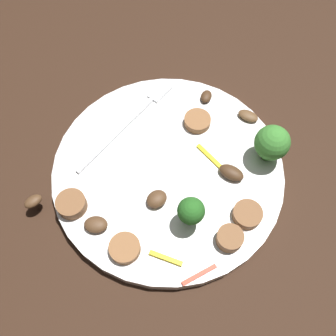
% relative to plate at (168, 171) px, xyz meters
% --- Properties ---
extents(ground_plane, '(1.40, 1.40, 0.00)m').
position_rel_plate_xyz_m(ground_plane, '(0.00, 0.00, -0.01)').
color(ground_plane, black).
extents(plate, '(0.29, 0.29, 0.02)m').
position_rel_plate_xyz_m(plate, '(0.00, 0.00, 0.00)').
color(plate, white).
rests_on(plate, ground_plane).
extents(fork, '(0.18, 0.04, 0.00)m').
position_rel_plate_xyz_m(fork, '(0.04, 0.08, 0.01)').
color(fork, silver).
rests_on(fork, plate).
extents(broccoli_floret_0, '(0.03, 0.03, 0.05)m').
position_rel_plate_xyz_m(broccoli_floret_0, '(-0.05, -0.06, 0.04)').
color(broccoli_floret_0, '#296420').
rests_on(broccoli_floret_0, plate).
extents(broccoli_floret_1, '(0.04, 0.04, 0.06)m').
position_rel_plate_xyz_m(broccoli_floret_1, '(0.08, -0.10, 0.04)').
color(broccoli_floret_1, '#408630').
rests_on(broccoli_floret_1, plate).
extents(sausage_slice_0, '(0.04, 0.04, 0.01)m').
position_rel_plate_xyz_m(sausage_slice_0, '(-0.01, -0.11, 0.01)').
color(sausage_slice_0, brown).
rests_on(sausage_slice_0, plate).
extents(sausage_slice_1, '(0.04, 0.04, 0.02)m').
position_rel_plate_xyz_m(sausage_slice_1, '(-0.10, 0.07, 0.02)').
color(sausage_slice_1, brown).
rests_on(sausage_slice_1, plate).
extents(sausage_slice_2, '(0.04, 0.04, 0.02)m').
position_rel_plate_xyz_m(sausage_slice_2, '(-0.05, -0.11, 0.02)').
color(sausage_slice_2, brown).
rests_on(sausage_slice_2, plate).
extents(sausage_slice_3, '(0.04, 0.04, 0.01)m').
position_rel_plate_xyz_m(sausage_slice_3, '(0.08, -0.00, 0.01)').
color(sausage_slice_3, brown).
rests_on(sausage_slice_3, plate).
extents(sausage_slice_4, '(0.04, 0.04, 0.01)m').
position_rel_plate_xyz_m(sausage_slice_4, '(-0.11, -0.01, 0.01)').
color(sausage_slice_4, brown).
rests_on(sausage_slice_4, plate).
extents(mushroom_0, '(0.03, 0.02, 0.01)m').
position_rel_plate_xyz_m(mushroom_0, '(-0.12, 0.11, 0.01)').
color(mushroom_0, '#4C331E').
rests_on(mushroom_0, plate).
extents(mushroom_1, '(0.02, 0.03, 0.01)m').
position_rel_plate_xyz_m(mushroom_1, '(0.12, -0.05, 0.01)').
color(mushroom_1, brown).
rests_on(mushroom_1, plate).
extents(mushroom_2, '(0.02, 0.02, 0.01)m').
position_rel_plate_xyz_m(mushroom_2, '(0.12, 0.01, 0.01)').
color(mushroom_2, '#422B19').
rests_on(mushroom_2, plate).
extents(mushroom_3, '(0.02, 0.03, 0.01)m').
position_rel_plate_xyz_m(mushroom_3, '(0.03, -0.07, 0.01)').
color(mushroom_3, '#422B19').
rests_on(mushroom_3, plate).
extents(mushroom_4, '(0.03, 0.03, 0.01)m').
position_rel_plate_xyz_m(mushroom_4, '(-0.05, -0.01, 0.01)').
color(mushroom_4, '#4C331E').
rests_on(mushroom_4, plate).
extents(mushroom_5, '(0.03, 0.03, 0.01)m').
position_rel_plate_xyz_m(mushroom_5, '(-0.11, 0.03, 0.01)').
color(mushroom_5, '#4C331E').
rests_on(mushroom_5, plate).
extents(pepper_strip_0, '(0.04, 0.03, 0.00)m').
position_rel_plate_xyz_m(pepper_strip_0, '(-0.10, -0.10, 0.01)').
color(pepper_strip_0, red).
rests_on(pepper_strip_0, plate).
extents(pepper_strip_1, '(0.02, 0.05, 0.00)m').
position_rel_plate_xyz_m(pepper_strip_1, '(0.04, -0.04, 0.01)').
color(pepper_strip_1, yellow).
rests_on(pepper_strip_1, plate).
extents(pepper_strip_2, '(0.01, 0.04, 0.00)m').
position_rel_plate_xyz_m(pepper_strip_2, '(-0.10, -0.05, 0.01)').
color(pepper_strip_2, yellow).
rests_on(pepper_strip_2, plate).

